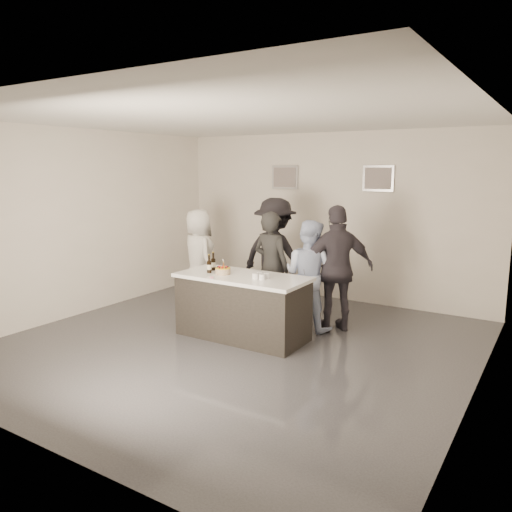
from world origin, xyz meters
name	(u,v)px	position (x,y,z in m)	size (l,w,h in m)	color
floor	(237,344)	(0.00, 0.00, 0.00)	(6.00, 6.00, 0.00)	#3D3D42
ceiling	(235,118)	(0.00, 0.00, 3.00)	(6.00, 6.00, 0.00)	white
wall_back	(329,217)	(0.00, 3.00, 1.50)	(6.00, 0.04, 3.00)	silver
wall_front	(28,277)	(0.00, -3.00, 1.50)	(6.00, 0.04, 3.00)	silver
wall_left	(84,222)	(-3.00, 0.00, 1.50)	(0.04, 6.00, 3.00)	silver
wall_right	(483,257)	(3.00, 0.00, 1.50)	(0.04, 6.00, 3.00)	silver
picture_left	(285,177)	(-0.90, 2.97, 2.20)	(0.54, 0.04, 0.44)	#B2B2B7
picture_right	(378,178)	(0.90, 2.97, 2.20)	(0.54, 0.04, 0.44)	#B2B2B7
bar_counter	(243,306)	(-0.09, 0.29, 0.45)	(1.86, 0.86, 0.90)	white
cake	(223,271)	(-0.37, 0.21, 0.94)	(0.21, 0.21, 0.08)	gold
beer_bottle_a	(213,261)	(-0.65, 0.35, 1.03)	(0.07, 0.07, 0.26)	black
beer_bottle_b	(209,264)	(-0.58, 0.17, 1.03)	(0.07, 0.07, 0.26)	black
tumbler_cluster	(261,276)	(0.24, 0.25, 0.94)	(0.19, 0.19, 0.08)	#ECAD16
candles	(207,277)	(-0.43, -0.07, 0.90)	(0.24, 0.08, 0.01)	pink
person_main_black	(271,267)	(-0.14, 1.17, 0.86)	(0.63, 0.41, 1.73)	black
person_main_blue	(309,275)	(0.52, 1.14, 0.82)	(0.79, 0.62, 1.63)	#B1C1E8
person_guest_left	(199,257)	(-1.76, 1.40, 0.84)	(0.82, 0.53, 1.67)	white
person_guest_right	(337,269)	(0.91, 1.29, 0.93)	(1.09, 0.45, 1.86)	#353039
person_guest_back	(275,255)	(-0.38, 1.70, 0.95)	(1.22, 0.70, 1.90)	black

